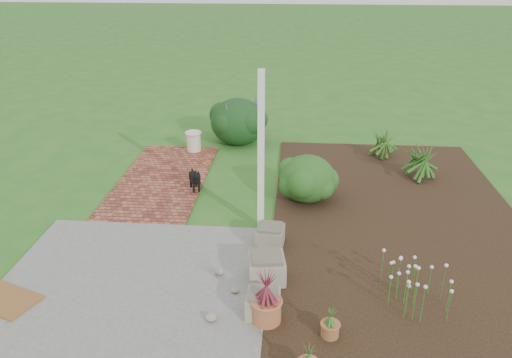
# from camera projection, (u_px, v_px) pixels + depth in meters

# --- Properties ---
(ground) EXTENTS (80.00, 80.00, 0.00)m
(ground) POSITION_uv_depth(u_px,v_px,m) (241.00, 229.00, 7.84)
(ground) COLOR #27641F
(ground) RESTS_ON ground
(concrete_patio) EXTENTS (3.50, 3.50, 0.04)m
(concrete_patio) POSITION_uv_depth(u_px,v_px,m) (129.00, 293.00, 6.33)
(concrete_patio) COLOR slate
(concrete_patio) RESTS_ON ground
(brick_path) EXTENTS (1.60, 3.50, 0.04)m
(brick_path) POSITION_uv_depth(u_px,v_px,m) (163.00, 179.00, 9.55)
(brick_path) COLOR #602A1E
(brick_path) RESTS_ON ground
(garden_bed) EXTENTS (4.00, 7.00, 0.03)m
(garden_bed) POSITION_uv_depth(u_px,v_px,m) (397.00, 220.00, 8.11)
(garden_bed) COLOR black
(garden_bed) RESTS_ON ground
(veranda_post) EXTENTS (0.10, 0.10, 2.50)m
(veranda_post) POSITION_uv_depth(u_px,v_px,m) (261.00, 154.00, 7.40)
(veranda_post) COLOR white
(veranda_post) RESTS_ON ground
(stone_trough_near) EXTENTS (0.40, 0.40, 0.26)m
(stone_trough_near) POSITION_uv_depth(u_px,v_px,m) (263.00, 304.00, 5.90)
(stone_trough_near) COLOR gray
(stone_trough_near) RESTS_ON concrete_patio
(stone_trough_mid) EXTENTS (0.53, 0.53, 0.31)m
(stone_trough_mid) POSITION_uv_depth(u_px,v_px,m) (267.00, 268.00, 6.52)
(stone_trough_mid) COLOR gray
(stone_trough_mid) RESTS_ON concrete_patio
(stone_trough_far) EXTENTS (0.43, 0.43, 0.26)m
(stone_trough_far) POSITION_uv_depth(u_px,v_px,m) (270.00, 236.00, 7.32)
(stone_trough_far) COLOR gray
(stone_trough_far) RESTS_ON concrete_patio
(coir_doormat) EXTENTS (0.94, 0.77, 0.02)m
(coir_doormat) POSITION_uv_depth(u_px,v_px,m) (5.00, 300.00, 6.16)
(coir_doormat) COLOR brown
(coir_doormat) RESTS_ON concrete_patio
(black_dog) EXTENTS (0.27, 0.45, 0.41)m
(black_dog) POSITION_uv_depth(u_px,v_px,m) (195.00, 178.00, 8.96)
(black_dog) COLOR black
(black_dog) RESTS_ON brick_path
(cream_ceramic_urn) EXTENTS (0.34, 0.34, 0.41)m
(cream_ceramic_urn) POSITION_uv_depth(u_px,v_px,m) (194.00, 141.00, 10.83)
(cream_ceramic_urn) COLOR beige
(cream_ceramic_urn) RESTS_ON brick_path
(evergreen_shrub) EXTENTS (1.14, 1.14, 0.82)m
(evergreen_shrub) POSITION_uv_depth(u_px,v_px,m) (307.00, 177.00, 8.60)
(evergreen_shrub) COLOR #173911
(evergreen_shrub) RESTS_ON garden_bed
(agapanthus_clump_back) EXTENTS (1.18, 1.18, 0.82)m
(agapanthus_clump_back) POSITION_uv_depth(u_px,v_px,m) (420.00, 158.00, 9.44)
(agapanthus_clump_back) COLOR #0B370B
(agapanthus_clump_back) RESTS_ON garden_bed
(agapanthus_clump_front) EXTENTS (0.88, 0.88, 0.74)m
(agapanthus_clump_front) POSITION_uv_depth(u_px,v_px,m) (383.00, 140.00, 10.45)
(agapanthus_clump_front) COLOR #0C380D
(agapanthus_clump_front) RESTS_ON garden_bed
(pink_flower_patch) EXTENTS (1.02, 1.02, 0.55)m
(pink_flower_patch) POSITION_uv_depth(u_px,v_px,m) (417.00, 284.00, 6.03)
(pink_flower_patch) COLOR #113D0F
(pink_flower_patch) RESTS_ON garden_bed
(terracotta_pot_bronze) EXTENTS (0.43, 0.43, 0.28)m
(terracotta_pot_bronze) POSITION_uv_depth(u_px,v_px,m) (266.00, 310.00, 5.79)
(terracotta_pot_bronze) COLOR #A76138
(terracotta_pot_bronze) RESTS_ON garden_bed
(terracotta_pot_small_left) EXTENTS (0.25, 0.25, 0.17)m
(terracotta_pot_small_left) POSITION_uv_depth(u_px,v_px,m) (330.00, 329.00, 5.58)
(terracotta_pot_small_left) COLOR #975B33
(terracotta_pot_small_left) RESTS_ON garden_bed
(purple_flowering_bush) EXTENTS (1.62, 1.62, 1.06)m
(purple_flowering_bush) POSITION_uv_depth(u_px,v_px,m) (238.00, 120.00, 11.27)
(purple_flowering_bush) COLOR black
(purple_flowering_bush) RESTS_ON ground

